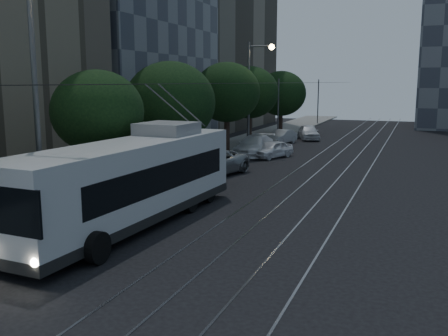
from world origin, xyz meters
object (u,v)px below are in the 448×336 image
object	(u,v)px
car_white_a	(272,149)
car_white_b	(254,146)
trolleybus	(133,181)
car_white_c	(281,137)
streetlamp_far	(253,86)
streetlamp_near	(44,80)
car_white_d	(308,132)
pickup_silver	(210,163)

from	to	relation	value
car_white_a	car_white_b	size ratio (longest dim) A/B	0.71
trolleybus	car_white_a	bearing A→B (deg)	92.08
trolleybus	car_white_c	distance (m)	28.12
trolleybus	streetlamp_far	distance (m)	21.49
car_white_c	streetlamp_near	distance (m)	31.05
car_white_c	car_white_d	distance (m)	4.64
car_white_d	trolleybus	bearing A→B (deg)	-111.13
trolleybus	car_white_b	world-z (taller)	trolleybus
streetlamp_far	car_white_b	bearing A→B (deg)	-65.84
car_white_a	car_white_d	distance (m)	13.04
pickup_silver	car_white_c	xyz separation A→B (m)	(-0.10, 17.18, -0.15)
car_white_a	car_white_d	xyz separation A→B (m)	(0.00, 13.04, 0.10)
trolleybus	car_white_b	distance (m)	20.06
pickup_silver	car_white_c	distance (m)	17.19
car_white_b	car_white_d	size ratio (longest dim) A/B	1.23
car_white_b	car_white_c	world-z (taller)	car_white_b
pickup_silver	streetlamp_near	xyz separation A→B (m)	(-0.60, -13.44, 4.98)
pickup_silver	car_white_d	world-z (taller)	pickup_silver
pickup_silver	streetlamp_near	distance (m)	14.35
streetlamp_near	streetlamp_far	size ratio (longest dim) A/B	1.09
pickup_silver	streetlamp_far	world-z (taller)	streetlamp_far
trolleybus	car_white_c	world-z (taller)	trolleybus
trolleybus	car_white_b	bearing A→B (deg)	96.68
trolleybus	car_white_c	xyz separation A→B (m)	(-1.40, 28.07, -1.15)
trolleybus	car_white_c	bearing A→B (deg)	95.53
car_white_a	car_white_c	bearing A→B (deg)	122.77
trolleybus	car_white_d	xyz separation A→B (m)	(0.20, 32.42, -1.05)
trolleybus	car_white_c	size ratio (longest dim) A/B	3.34
trolleybus	car_white_d	bearing A→B (deg)	92.32
car_white_c	streetlamp_far	world-z (taller)	streetlamp_far
car_white_a	car_white_d	size ratio (longest dim) A/B	0.87
streetlamp_near	streetlamp_far	distance (m)	23.67
trolleybus	car_white_a	size ratio (longest dim) A/B	3.44
trolleybus	streetlamp_near	bearing A→B (deg)	-123.83
pickup_silver	car_white_b	world-z (taller)	pickup_silver
pickup_silver	car_white_a	size ratio (longest dim) A/B	1.50
car_white_c	streetlamp_far	distance (m)	8.42
pickup_silver	streetlamp_near	size ratio (longest dim) A/B	0.60
car_white_c	car_white_d	bearing A→B (deg)	82.85
pickup_silver	car_white_a	bearing A→B (deg)	93.25
streetlamp_near	car_white_a	bearing A→B (deg)	84.55
trolleybus	car_white_d	world-z (taller)	trolleybus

